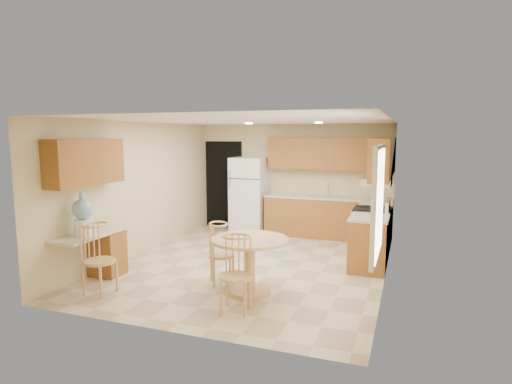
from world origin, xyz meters
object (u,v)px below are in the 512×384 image
(chair_desk, at_px, (94,254))
(water_crock, at_px, (83,216))
(chair_table_b, at_px, (233,269))
(stove, at_px, (371,232))
(dining_table, at_px, (250,258))
(refrigerator, at_px, (249,195))
(chair_table_a, at_px, (219,249))

(chair_desk, relative_size, water_crock, 1.57)
(chair_table_b, bearing_deg, chair_desk, -6.99)
(stove, bearing_deg, dining_table, -120.41)
(water_crock, bearing_deg, stove, 37.33)
(chair_desk, bearing_deg, stove, 137.38)
(refrigerator, distance_m, chair_table_b, 4.69)
(dining_table, distance_m, water_crock, 2.57)
(stove, distance_m, chair_table_b, 3.53)
(refrigerator, distance_m, water_crock, 4.35)
(refrigerator, height_order, stove, refrigerator)
(refrigerator, height_order, water_crock, refrigerator)
(refrigerator, xyz_separation_m, dining_table, (1.42, -3.71, -0.34))
(stove, xyz_separation_m, dining_table, (-1.46, -2.49, 0.06))
(dining_table, distance_m, chair_desk, 2.18)
(water_crock, bearing_deg, chair_table_a, 19.24)
(stove, relative_size, chair_desk, 1.09)
(dining_table, height_order, water_crock, water_crock)
(water_crock, bearing_deg, refrigerator, 76.01)
(chair_table_a, height_order, chair_desk, chair_desk)
(chair_table_b, xyz_separation_m, water_crock, (-2.52, 0.24, 0.46))
(dining_table, height_order, chair_table_a, chair_table_a)
(chair_table_b, height_order, chair_desk, chair_desk)
(refrigerator, distance_m, dining_table, 3.98)
(dining_table, xyz_separation_m, chair_table_b, (0.05, -0.74, 0.07))
(stove, xyz_separation_m, chair_table_b, (-1.41, -3.23, 0.13))
(refrigerator, xyz_separation_m, chair_table_a, (0.87, -3.54, -0.30))
(dining_table, height_order, chair_desk, chair_desk)
(chair_table_b, xyz_separation_m, chair_desk, (-2.07, -0.08, 0.01))
(dining_table, bearing_deg, stove, 59.59)
(stove, bearing_deg, water_crock, -142.67)
(refrigerator, bearing_deg, dining_table, -69.08)
(chair_table_b, distance_m, chair_desk, 2.07)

